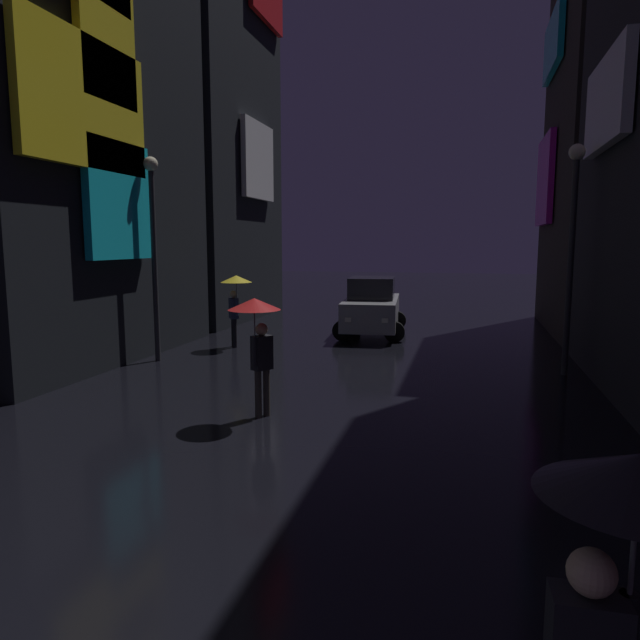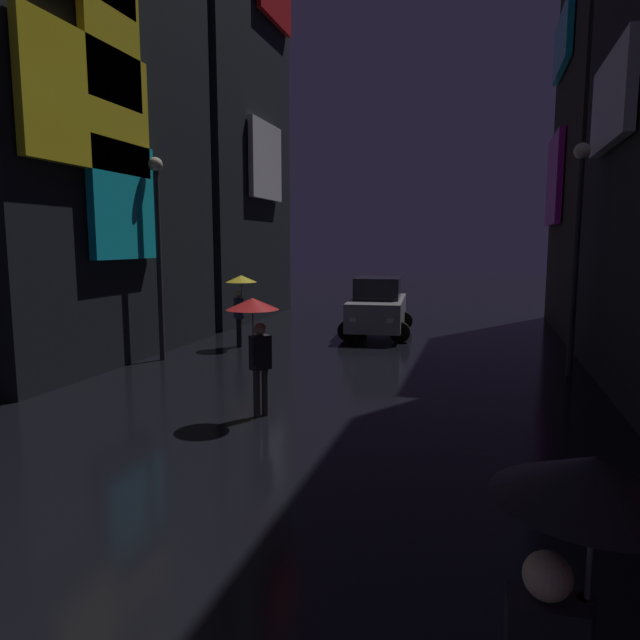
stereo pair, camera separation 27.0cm
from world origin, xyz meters
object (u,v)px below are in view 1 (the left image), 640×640
object	(u,v)px
car_distant	(372,307)
streetlamp_right_far	(572,232)
pedestrian_midstreet_left_yellow	(235,291)
pedestrian_midstreet_centre_red	(257,324)
streetlamp_left_far	(153,234)
pedestrian_near_crossing_black	(620,549)

from	to	relation	value
car_distant	streetlamp_right_far	world-z (taller)	streetlamp_right_far
pedestrian_midstreet_left_yellow	car_distant	bearing A→B (deg)	44.29
pedestrian_midstreet_centre_red	car_distant	size ratio (longest dim) A/B	0.50
pedestrian_midstreet_left_yellow	streetlamp_left_far	distance (m)	3.04
pedestrian_midstreet_centre_red	streetlamp_left_far	world-z (taller)	streetlamp_left_far
pedestrian_near_crossing_black	car_distant	bearing A→B (deg)	103.28
streetlamp_right_far	pedestrian_midstreet_left_yellow	bearing A→B (deg)	171.50
pedestrian_near_crossing_black	streetlamp_right_far	distance (m)	11.54
pedestrian_midstreet_left_yellow	streetlamp_right_far	bearing A→B (deg)	-8.50
pedestrian_near_crossing_black	pedestrian_midstreet_left_yellow	world-z (taller)	same
pedestrian_midstreet_centre_red	pedestrian_midstreet_left_yellow	xyz separation A→B (m)	(-3.04, 6.25, 0.00)
pedestrian_midstreet_centre_red	pedestrian_midstreet_left_yellow	distance (m)	6.95
pedestrian_midstreet_left_yellow	pedestrian_midstreet_centre_red	bearing A→B (deg)	-64.08
pedestrian_near_crossing_black	pedestrian_midstreet_left_yellow	distance (m)	14.55
car_distant	streetlamp_right_far	size ratio (longest dim) A/B	0.82
pedestrian_near_crossing_black	pedestrian_midstreet_centre_red	bearing A→B (deg)	123.21
pedestrian_midstreet_centre_red	streetlamp_left_far	size ratio (longest dim) A/B	0.41
pedestrian_near_crossing_black	streetlamp_left_far	bearing A→B (deg)	129.21
streetlamp_left_far	streetlamp_right_far	distance (m)	10.05
pedestrian_near_crossing_black	car_distant	world-z (taller)	pedestrian_near_crossing_black
car_distant	pedestrian_midstreet_centre_red	bearing A→B (deg)	-92.41
streetlamp_right_far	pedestrian_near_crossing_black	bearing A→B (deg)	-97.75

